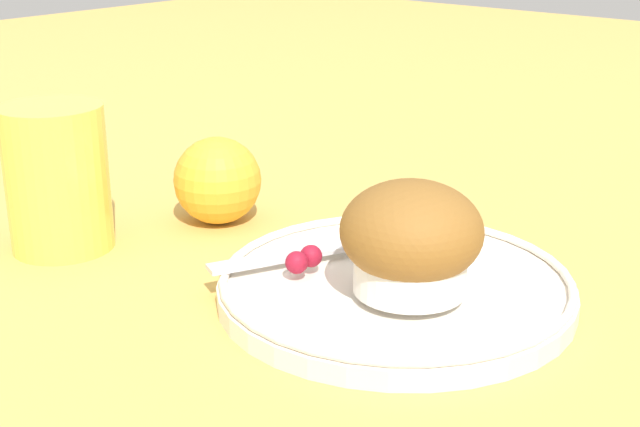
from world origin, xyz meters
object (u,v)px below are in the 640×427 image
at_px(muffin, 411,240).
at_px(juice_glass, 57,178).
at_px(orange_fruit, 218,180).
at_px(butter_knife, 313,251).

bearing_deg(muffin, juice_glass, 104.66).
bearing_deg(juice_glass, muffin, -75.34).
xyz_separation_m(orange_fruit, juice_glass, (-0.12, 0.05, 0.02)).
height_order(muffin, juice_glass, juice_glass).
bearing_deg(butter_knife, orange_fruit, 98.92).
bearing_deg(butter_knife, muffin, -69.70).
relative_size(orange_fruit, juice_glass, 0.65).
bearing_deg(orange_fruit, butter_knife, -105.70).
relative_size(butter_knife, orange_fruit, 2.02).
height_order(muffin, butter_knife, muffin).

